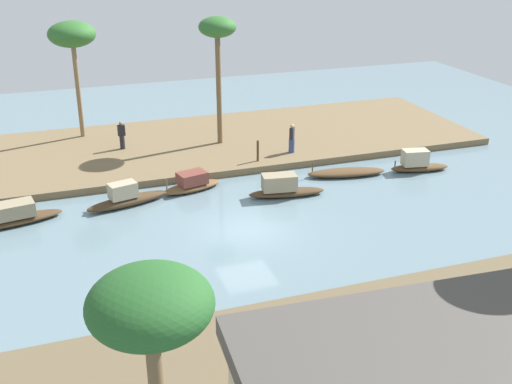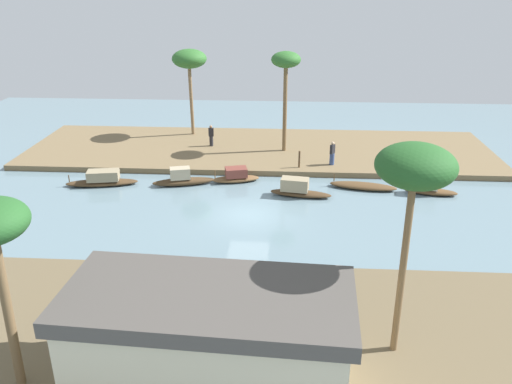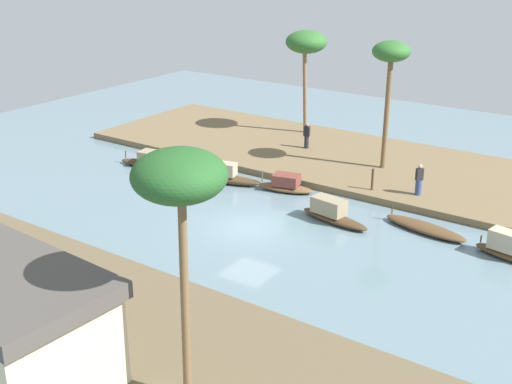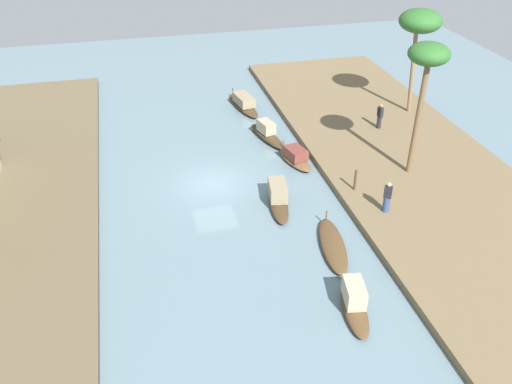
% 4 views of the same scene
% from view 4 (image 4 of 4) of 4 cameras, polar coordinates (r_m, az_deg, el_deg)
% --- Properties ---
extents(river_water, '(61.12, 61.12, 0.00)m').
position_cam_4_polar(river_water, '(31.81, -4.48, 0.86)').
color(river_water, slate).
rests_on(river_water, ground).
extents(riverbank_left, '(37.04, 11.07, 0.40)m').
position_cam_4_polar(riverbank_left, '(35.34, 15.13, 3.56)').
color(riverbank_left, brown).
rests_on(riverbank_left, ground).
extents(sampan_upstream_small, '(4.33, 1.94, 1.25)m').
position_cam_4_polar(sampan_upstream_small, '(36.60, 1.18, 6.16)').
color(sampan_upstream_small, '#47331E').
rests_on(sampan_upstream_small, river_water).
extents(sampan_midstream, '(4.10, 1.56, 1.22)m').
position_cam_4_polar(sampan_midstream, '(29.63, 2.33, -0.55)').
color(sampan_midstream, '#47331E').
rests_on(sampan_midstream, river_water).
extents(sampan_open_hull, '(4.99, 1.96, 1.06)m').
position_cam_4_polar(sampan_open_hull, '(41.35, -1.32, 9.30)').
color(sampan_open_hull, '#47331E').
rests_on(sampan_open_hull, river_water).
extents(sampan_foreground, '(4.59, 1.91, 0.90)m').
position_cam_4_polar(sampan_foreground, '(26.84, 8.08, -5.56)').
color(sampan_foreground, brown).
rests_on(sampan_foreground, river_water).
extents(sampan_downstream_large, '(3.51, 1.53, 1.27)m').
position_cam_4_polar(sampan_downstream_large, '(23.57, 10.29, -11.27)').
color(sampan_downstream_large, brown).
rests_on(sampan_downstream_large, river_water).
extents(sampan_with_red_awning, '(3.44, 1.82, 1.01)m').
position_cam_4_polar(sampan_with_red_awning, '(33.78, 4.15, 3.66)').
color(sampan_with_red_awning, brown).
rests_on(sampan_with_red_awning, river_water).
extents(person_on_near_bank, '(0.49, 0.49, 1.75)m').
position_cam_4_polar(person_on_near_bank, '(29.00, 13.59, -0.71)').
color(person_on_near_bank, '#33477A').
rests_on(person_on_near_bank, riverbank_left).
extents(person_by_mooring, '(0.45, 0.35, 1.73)m').
position_cam_4_polar(person_by_mooring, '(38.04, 12.86, 7.72)').
color(person_by_mooring, '#232328').
rests_on(person_by_mooring, riverbank_left).
extents(mooring_post, '(0.14, 0.14, 1.24)m').
position_cam_4_polar(mooring_post, '(30.60, 10.38, 1.25)').
color(mooring_post, '#4C3823').
rests_on(mooring_post, riverbank_left).
extents(palm_tree_left_near, '(2.23, 2.23, 7.71)m').
position_cam_4_polar(palm_tree_left_near, '(30.76, 17.60, 13.01)').
color(palm_tree_left_near, brown).
rests_on(palm_tree_left_near, riverbank_left).
extents(palm_tree_left_far, '(2.88, 2.88, 7.30)m').
position_cam_4_polar(palm_tree_left_far, '(39.41, 16.85, 16.65)').
color(palm_tree_left_far, '#7F6647').
rests_on(palm_tree_left_far, riverbank_left).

